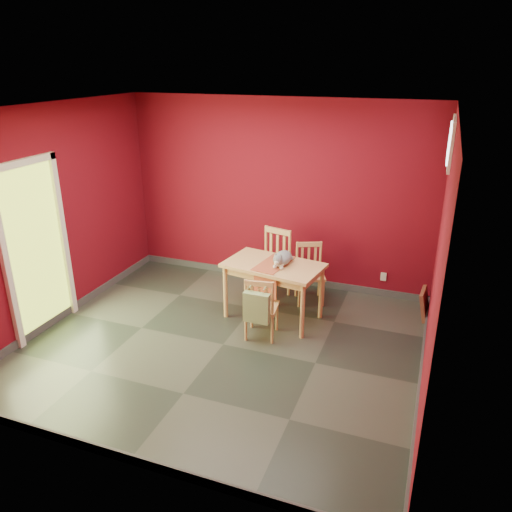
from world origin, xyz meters
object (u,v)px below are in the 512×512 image
(chair_far_left, at_px, (272,263))
(chair_far_right, at_px, (310,272))
(chair_near, at_px, (261,307))
(dining_table, at_px, (274,271))
(cat, at_px, (283,256))
(picture_frame, at_px, (424,304))
(tote_bag, at_px, (257,307))

(chair_far_left, distance_m, chair_far_right, 0.54)
(chair_far_left, bearing_deg, chair_near, -77.65)
(dining_table, relative_size, cat, 2.95)
(cat, distance_m, picture_frame, 1.98)
(chair_far_left, bearing_deg, dining_table, -69.48)
(chair_far_left, relative_size, chair_near, 1.22)
(chair_far_left, relative_size, cat, 2.20)
(dining_table, bearing_deg, cat, 21.25)
(dining_table, bearing_deg, chair_far_right, 64.63)
(chair_near, distance_m, tote_bag, 0.22)
(chair_far_left, relative_size, chair_far_right, 1.19)
(chair_far_left, xyz_separation_m, picture_frame, (2.07, 0.09, -0.31))
(chair_far_right, relative_size, picture_frame, 2.10)
(cat, bearing_deg, picture_frame, 48.55)
(chair_far_left, xyz_separation_m, chair_far_right, (0.53, 0.05, -0.08))
(picture_frame, bearing_deg, chair_far_right, -178.63)
(chair_far_left, bearing_deg, chair_far_right, 5.62)
(dining_table, relative_size, chair_far_left, 1.34)
(chair_near, height_order, tote_bag, chair_near)
(chair_far_left, height_order, cat, cat)
(chair_far_left, bearing_deg, picture_frame, 2.47)
(chair_near, height_order, cat, cat)
(dining_table, relative_size, picture_frame, 3.34)
(chair_near, xyz_separation_m, picture_frame, (1.83, 1.21, -0.22))
(chair_far_right, bearing_deg, chair_near, -103.78)
(chair_far_left, distance_m, cat, 0.75)
(cat, bearing_deg, tote_bag, -66.71)
(tote_bag, relative_size, picture_frame, 1.11)
(chair_far_right, xyz_separation_m, picture_frame, (1.54, 0.04, -0.23))
(cat, bearing_deg, dining_table, -130.57)
(dining_table, relative_size, tote_bag, 3.01)
(chair_far_left, xyz_separation_m, tote_bag, (0.26, -1.32, 0.00))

